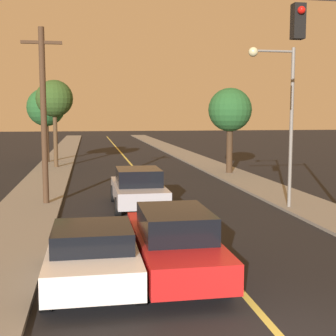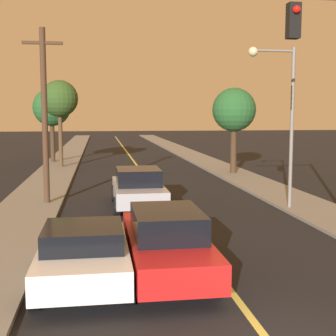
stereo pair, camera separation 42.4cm
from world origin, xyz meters
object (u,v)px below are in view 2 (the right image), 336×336
at_px(car_outer_lane_front, 84,253).
at_px(car_near_lane_second, 138,188).
at_px(streetlamp_right, 281,104).
at_px(tree_left_near, 60,99).
at_px(tree_right_near, 234,111).
at_px(utility_pole_left, 45,113).
at_px(car_near_lane_front, 166,241).
at_px(tree_left_far, 52,108).

bearing_deg(car_outer_lane_front, car_near_lane_second, 77.30).
xyz_separation_m(car_outer_lane_front, streetlamp_right, (7.24, 7.05, 3.43)).
height_order(streetlamp_right, tree_left_near, streetlamp_right).
xyz_separation_m(streetlamp_right, tree_right_near, (1.36, 10.84, -0.17)).
xyz_separation_m(utility_pole_left, tree_right_near, (10.40, 8.44, 0.17)).
bearing_deg(car_near_lane_front, tree_left_near, 100.44).
distance_m(car_near_lane_second, streetlamp_right, 6.44).
relative_size(car_near_lane_front, tree_left_far, 0.90).
xyz_separation_m(utility_pole_left, tree_left_far, (-1.38, 17.24, 0.43)).
xyz_separation_m(car_near_lane_front, tree_left_near, (-4.16, 22.57, 3.96)).
height_order(tree_left_near, tree_left_far, tree_left_near).
height_order(streetlamp_right, tree_left_far, streetlamp_right).
xyz_separation_m(car_near_lane_second, car_outer_lane_front, (-1.88, -8.36, -0.10)).
distance_m(car_near_lane_second, tree_left_far, 19.32).
xyz_separation_m(car_outer_lane_front, tree_right_near, (8.60, 17.89, 3.26)).
bearing_deg(utility_pole_left, car_outer_lane_front, -79.22).
relative_size(car_near_lane_second, tree_left_far, 0.86).
bearing_deg(tree_right_near, car_near_lane_front, -111.06).
bearing_deg(car_near_lane_second, utility_pole_left, 163.57).
height_order(utility_pole_left, tree_left_near, utility_pole_left).
bearing_deg(streetlamp_right, car_near_lane_second, 166.20).
distance_m(car_near_lane_second, tree_left_near, 15.74).
height_order(utility_pole_left, tree_right_near, utility_pole_left).
bearing_deg(car_near_lane_front, utility_pole_left, 112.25).
height_order(car_outer_lane_front, tree_left_far, tree_left_far).
distance_m(tree_left_near, tree_left_far, 3.82).
height_order(car_outer_lane_front, tree_left_near, tree_left_near).
bearing_deg(car_near_lane_second, streetlamp_right, -13.80).
height_order(car_near_lane_second, tree_right_near, tree_right_near).
xyz_separation_m(car_near_lane_front, car_near_lane_second, (-0.00, 7.92, 0.02)).
bearing_deg(car_near_lane_second, car_near_lane_front, -90.00).
height_order(streetlamp_right, tree_right_near, streetlamp_right).
bearing_deg(car_outer_lane_front, car_near_lane_front, 13.37).
distance_m(streetlamp_right, tree_left_far, 22.24).
bearing_deg(car_near_lane_front, car_near_lane_second, 90.00).
bearing_deg(tree_left_near, tree_right_near, -25.26).
bearing_deg(tree_left_far, tree_right_near, -36.77).
bearing_deg(car_near_lane_front, car_outer_lane_front, -166.63).
relative_size(car_near_lane_front, car_near_lane_second, 1.05).
bearing_deg(utility_pole_left, streetlamp_right, -14.88).
relative_size(car_near_lane_second, tree_left_near, 0.80).
bearing_deg(car_outer_lane_front, tree_right_near, 64.32).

